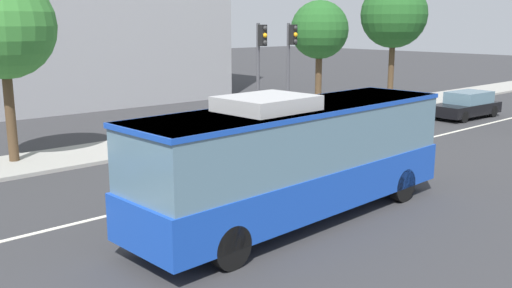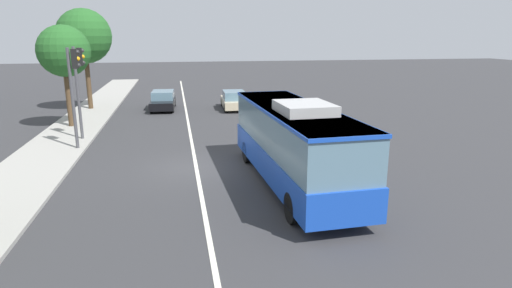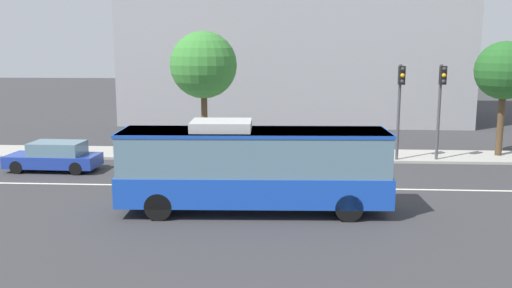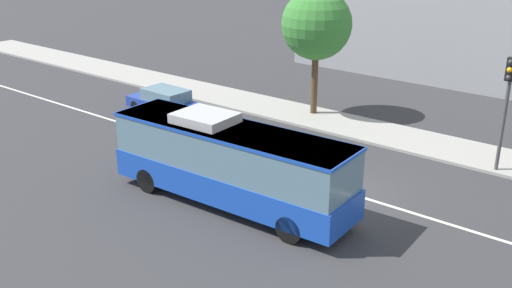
{
  "view_description": "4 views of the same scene",
  "coord_description": "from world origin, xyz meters",
  "views": [
    {
      "loc": [
        -13.45,
        -13.75,
        5.2
      ],
      "look_at": [
        -3.12,
        -2.12,
        1.86
      ],
      "focal_mm": 39.58,
      "sensor_mm": 36.0,
      "label": 1
    },
    {
      "loc": [
        -18.39,
        0.78,
        5.76
      ],
      "look_at": [
        -3.16,
        -2.14,
        1.78
      ],
      "focal_mm": 29.73,
      "sensor_mm": 36.0,
      "label": 2
    },
    {
      "loc": [
        -1.63,
        -23.82,
        6.21
      ],
      "look_at": [
        -2.98,
        -2.16,
        2.33
      ],
      "focal_mm": 39.03,
      "sensor_mm": 36.0,
      "label": 3
    },
    {
      "loc": [
        10.45,
        -19.03,
        10.27
      ],
      "look_at": [
        -3.25,
        -1.74,
        1.85
      ],
      "focal_mm": 41.12,
      "sensor_mm": 36.0,
      "label": 4
    }
  ],
  "objects": [
    {
      "name": "ground_plane",
      "position": [
        0.0,
        0.0,
        0.0
      ],
      "size": [
        160.0,
        160.0,
        0.0
      ],
      "primitive_type": "plane",
      "color": "#333335"
    },
    {
      "name": "sedan_blue",
      "position": [
        -13.34,
        2.64,
        0.72
      ],
      "size": [
        4.55,
        1.94,
        1.46
      ],
      "rotation": [
        0.0,
        0.0,
        3.11
      ],
      "color": "#1E3899",
      "rests_on": "ground_plane"
    },
    {
      "name": "street_tree_kerbside_right",
      "position": [
        -6.58,
        7.66,
        5.06
      ],
      "size": [
        3.8,
        3.8,
        6.99
      ],
      "color": "#4C3823",
      "rests_on": "ground_plane"
    },
    {
      "name": "lane_centre_line",
      "position": [
        0.0,
        0.0,
        0.01
      ],
      "size": [
        76.0,
        0.16,
        0.01
      ],
      "primitive_type": "cube",
      "color": "silver",
      "rests_on": "ground_plane"
    },
    {
      "name": "traffic_light_mid_block",
      "position": [
        4.1,
        5.7,
        3.56
      ],
      "size": [
        0.34,
        0.62,
        5.2
      ],
      "rotation": [
        0.0,
        0.0,
        -1.5
      ],
      "color": "#47474C",
      "rests_on": "ground_plane"
    },
    {
      "name": "sidewalk_kerb",
      "position": [
        0.0,
        7.11,
        0.07
      ],
      "size": [
        80.0,
        3.31,
        0.14
      ],
      "primitive_type": "cube",
      "color": "#9E9B93",
      "rests_on": "ground_plane"
    },
    {
      "name": "transit_bus",
      "position": [
        -2.99,
        -3.65,
        1.81
      ],
      "size": [
        10.1,
        2.92,
        3.46
      ],
      "rotation": [
        0.0,
        0.0,
        0.04
      ],
      "color": "#1947B7",
      "rests_on": "ground_plane"
    }
  ]
}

